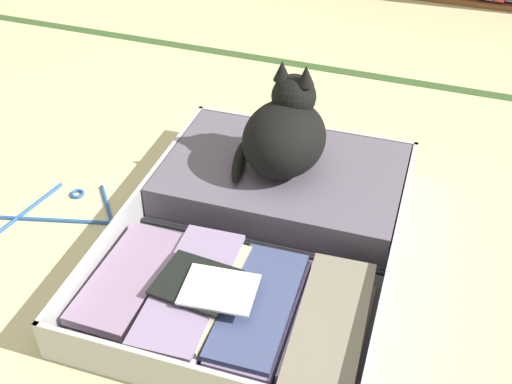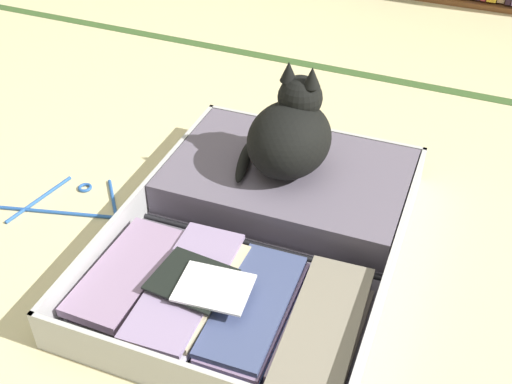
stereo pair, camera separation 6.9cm
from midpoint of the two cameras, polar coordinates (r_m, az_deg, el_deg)
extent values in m
plane|color=#CCBF8C|center=(1.51, 2.00, -10.95)|extent=(10.00, 10.00, 0.00)
cube|color=#355326|center=(2.49, 11.00, 10.04)|extent=(4.80, 0.05, 0.00)
cube|color=#B4B4B3|center=(1.50, -3.95, -11.06)|extent=(0.71, 0.49, 0.01)
cube|color=#B4B4B3|center=(1.34, -7.71, -16.66)|extent=(0.69, 0.03, 0.11)
cube|color=#B4B4B3|center=(1.59, -15.61, -6.66)|extent=(0.03, 0.47, 0.11)
cube|color=#B4B4B3|center=(1.41, 9.29, -12.79)|extent=(0.03, 0.47, 0.11)
cube|color=#4D4853|center=(1.50, -3.96, -10.81)|extent=(0.68, 0.47, 0.01)
cube|color=#B4B4B3|center=(1.83, 1.33, -0.39)|extent=(0.71, 0.49, 0.01)
cube|color=#B4B4B3|center=(1.98, 3.28, 4.69)|extent=(0.69, 0.03, 0.11)
cube|color=#B4B4B3|center=(1.90, -8.53, 2.75)|extent=(0.03, 0.47, 0.11)
cube|color=#B4B4B3|center=(1.75, 12.07, -1.19)|extent=(0.03, 0.47, 0.11)
cube|color=#4D4853|center=(1.82, 1.34, -0.14)|extent=(0.68, 0.47, 0.01)
cylinder|color=black|center=(1.65, -1.03, -4.91)|extent=(0.67, 0.04, 0.02)
cube|color=slate|center=(1.57, -12.52, -8.49)|extent=(0.16, 0.35, 0.02)
cube|color=#2B1F31|center=(1.56, -12.10, -7.71)|extent=(0.17, 0.36, 0.02)
cube|color=gray|center=(1.54, -12.73, -7.49)|extent=(0.15, 0.34, 0.02)
cube|color=#2A2130|center=(1.51, -6.93, -10.02)|extent=(0.15, 0.38, 0.01)
cube|color=silver|center=(1.49, -6.85, -9.62)|extent=(0.15, 0.36, 0.02)
cube|color=#BCAE87|center=(1.48, -6.72, -8.82)|extent=(0.15, 0.34, 0.02)
cube|color=#8F7BA0|center=(1.47, -7.37, -8.47)|extent=(0.17, 0.40, 0.01)
cube|color=navy|center=(1.46, -0.92, -11.34)|extent=(0.16, 0.37, 0.02)
cube|color=gray|center=(1.46, -0.95, -10.65)|extent=(0.16, 0.37, 0.01)
cube|color=#3D4870|center=(1.45, -1.14, -10.11)|extent=(0.17, 0.37, 0.02)
cube|color=#6C635B|center=(1.44, 5.31, -12.93)|extent=(0.16, 0.36, 0.02)
cube|color=gray|center=(1.43, 5.19, -11.84)|extent=(0.16, 0.35, 0.02)
cube|color=gray|center=(1.41, 5.36, -11.65)|extent=(0.17, 0.41, 0.01)
cube|color=white|center=(1.43, -4.74, -8.78)|extent=(0.18, 0.14, 0.01)
cube|color=black|center=(1.46, -6.80, -8.09)|extent=(0.19, 0.16, 0.01)
cube|color=#5C5464|center=(1.79, 1.36, 1.03)|extent=(0.67, 0.46, 0.10)
torus|color=white|center=(1.77, 4.82, 2.27)|extent=(0.11, 0.11, 0.01)
cylinder|color=black|center=(2.02, -2.06, 5.43)|extent=(0.02, 0.02, 0.10)
cylinder|color=black|center=(1.94, 8.63, 3.52)|extent=(0.02, 0.02, 0.10)
cube|color=yellow|center=(1.37, -12.24, -14.63)|extent=(0.04, 0.00, 0.02)
cube|color=yellow|center=(1.30, -3.91, -16.95)|extent=(0.04, 0.00, 0.03)
ellipsoid|color=black|center=(1.70, 1.41, 4.83)|extent=(0.24, 0.28, 0.20)
ellipsoid|color=black|center=(1.78, 2.31, 4.76)|extent=(0.16, 0.10, 0.11)
sphere|color=black|center=(1.69, 2.26, 8.59)|extent=(0.12, 0.12, 0.12)
cone|color=black|center=(1.64, 3.32, 10.45)|extent=(0.05, 0.05, 0.05)
cone|color=black|center=(1.66, 1.17, 10.91)|extent=(0.05, 0.05, 0.05)
sphere|color=yellow|center=(1.72, 3.59, 9.38)|extent=(0.02, 0.02, 0.02)
sphere|color=yellow|center=(1.74, 2.24, 9.67)|extent=(0.02, 0.02, 0.02)
ellipsoid|color=black|center=(1.75, -2.70, 2.71)|extent=(0.08, 0.20, 0.03)
cylinder|color=#24529E|center=(1.83, -17.95, -2.49)|extent=(0.43, 0.13, 0.01)
cylinder|color=#24529E|center=(1.91, -20.59, -1.31)|extent=(0.05, 0.24, 0.01)
cylinder|color=#24529E|center=(1.83, -14.21, -1.69)|extent=(0.16, 0.20, 0.01)
torus|color=#24529E|center=(1.92, -16.82, -0.17)|extent=(0.05, 0.05, 0.01)
camera|label=1|loc=(0.03, -91.31, -1.02)|focal=44.29mm
camera|label=2|loc=(0.03, 88.69, 1.02)|focal=44.29mm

